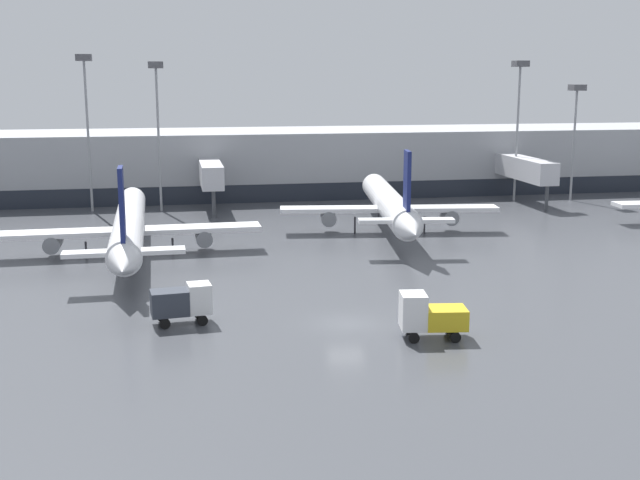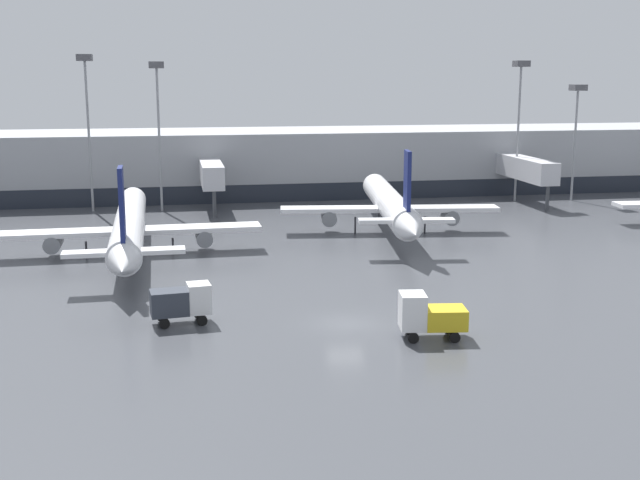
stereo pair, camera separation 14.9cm
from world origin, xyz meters
The scene contains 10 objects.
ground_plane centered at (0.00, 0.00, 0.00)m, with size 320.00×320.00×0.00m, color #424449.
terminal_building centered at (0.13, 61.87, 4.50)m, with size 160.00×30.08×9.00m.
parked_jet_0 centered at (11.45, 30.70, 3.10)m, with size 23.50×34.97×9.90m.
parked_jet_1 centered at (-15.47, 24.65, 2.78)m, with size 24.75×37.93×9.77m.
service_truck_0 centered at (4.58, -4.05, 1.56)m, with size 4.46×2.62×2.99m.
service_truck_2 centered at (-10.97, 1.98, 1.57)m, with size 4.20×2.22×2.73m.
apron_light_mast_0 centered at (-21.22, 50.68, 14.98)m, with size 1.80×1.80×19.09m.
apron_light_mast_2 centered at (41.64, 48.15, 12.43)m, with size 1.80×1.80×15.42m.
apron_light_mast_6 centered at (33.96, 49.16, 14.57)m, with size 1.80×1.80×18.49m.
apron_light_mast_7 centered at (-12.77, 49.52, 14.40)m, with size 1.80×1.80×18.23m.
Camera 2 is at (-11.16, -51.25, 16.62)m, focal length 45.00 mm.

